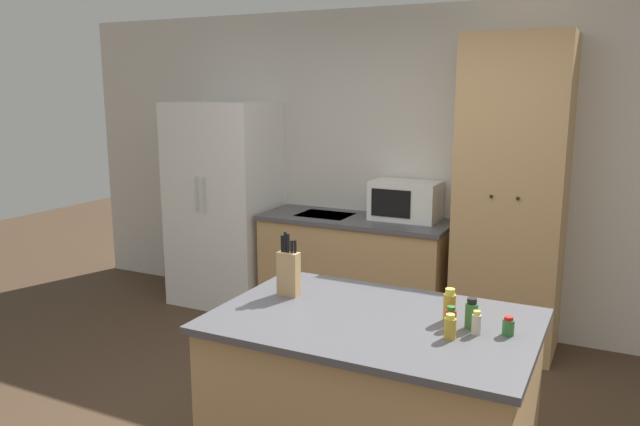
# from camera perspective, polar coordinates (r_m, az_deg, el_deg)

# --- Properties ---
(wall_back) EXTENTS (7.20, 0.06, 2.60)m
(wall_back) POSITION_cam_1_polar(r_m,az_deg,el_deg) (5.18, 10.97, 3.92)
(wall_back) COLOR beige
(wall_back) RESTS_ON ground_plane
(refrigerator) EXTENTS (0.90, 0.68, 1.83)m
(refrigerator) POSITION_cam_1_polar(r_m,az_deg,el_deg) (5.72, -8.75, 0.79)
(refrigerator) COLOR white
(refrigerator) RESTS_ON ground_plane
(back_counter) EXTENTS (1.59, 0.62, 0.90)m
(back_counter) POSITION_cam_1_polar(r_m,az_deg,el_deg) (5.25, 3.18, -5.22)
(back_counter) COLOR tan
(back_counter) RESTS_ON ground_plane
(pantry_cabinet) EXTENTS (0.75, 0.58, 2.33)m
(pantry_cabinet) POSITION_cam_1_polar(r_m,az_deg,el_deg) (4.77, 17.08, 1.36)
(pantry_cabinet) COLOR tan
(pantry_cabinet) RESTS_ON ground_plane
(kitchen_island) EXTENTS (1.50, 1.00, 0.89)m
(kitchen_island) POSITION_cam_1_polar(r_m,az_deg,el_deg) (3.18, 4.80, -16.98)
(kitchen_island) COLOR tan
(kitchen_island) RESTS_ON ground_plane
(microwave) EXTENTS (0.54, 0.34, 0.31)m
(microwave) POSITION_cam_1_polar(r_m,az_deg,el_deg) (5.07, 7.81, 1.13)
(microwave) COLOR white
(microwave) RESTS_ON back_counter
(knife_block) EXTENTS (0.11, 0.06, 0.34)m
(knife_block) POSITION_cam_1_polar(r_m,az_deg,el_deg) (3.25, -2.89, -5.41)
(knife_block) COLOR tan
(knife_block) RESTS_ON kitchen_island
(spice_bottle_tall_dark) EXTENTS (0.06, 0.06, 0.16)m
(spice_bottle_tall_dark) POSITION_cam_1_polar(r_m,az_deg,el_deg) (2.98, 11.75, -8.32)
(spice_bottle_tall_dark) COLOR gold
(spice_bottle_tall_dark) RESTS_ON kitchen_island
(spice_bottle_short_red) EXTENTS (0.04, 0.04, 0.11)m
(spice_bottle_short_red) POSITION_cam_1_polar(r_m,az_deg,el_deg) (2.87, 14.13, -9.72)
(spice_bottle_short_red) COLOR beige
(spice_bottle_short_red) RESTS_ON kitchen_island
(spice_bottle_amber_oil) EXTENTS (0.05, 0.05, 0.10)m
(spice_bottle_amber_oil) POSITION_cam_1_polar(r_m,az_deg,el_deg) (2.90, 11.88, -9.40)
(spice_bottle_amber_oil) COLOR #B2281E
(spice_bottle_amber_oil) RESTS_ON kitchen_island
(spice_bottle_green_herb) EXTENTS (0.05, 0.05, 0.11)m
(spice_bottle_green_herb) POSITION_cam_1_polar(r_m,az_deg,el_deg) (2.79, 11.81, -10.19)
(spice_bottle_green_herb) COLOR gold
(spice_bottle_green_herb) RESTS_ON kitchen_island
(spice_bottle_pale_salt) EXTENTS (0.05, 0.05, 0.09)m
(spice_bottle_pale_salt) POSITION_cam_1_polar(r_m,az_deg,el_deg) (2.89, 16.83, -9.90)
(spice_bottle_pale_salt) COLOR #337033
(spice_bottle_pale_salt) RESTS_ON kitchen_island
(spice_bottle_orange_cap) EXTENTS (0.06, 0.06, 0.14)m
(spice_bottle_orange_cap) POSITION_cam_1_polar(r_m,az_deg,el_deg) (2.92, 13.67, -8.99)
(spice_bottle_orange_cap) COLOR #337033
(spice_bottle_orange_cap) RESTS_ON kitchen_island
(fire_extinguisher) EXTENTS (0.13, 0.13, 0.43)m
(fire_extinguisher) POSITION_cam_1_polar(r_m,az_deg,el_deg) (6.33, -13.44, -5.11)
(fire_extinguisher) COLOR red
(fire_extinguisher) RESTS_ON ground_plane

